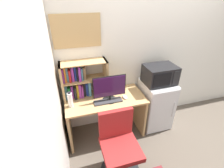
# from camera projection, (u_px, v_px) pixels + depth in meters

# --- Properties ---
(wall_back) EXTENTS (6.40, 0.04, 2.60)m
(wall_back) POSITION_uv_depth(u_px,v_px,m) (175.00, 49.00, 2.80)
(wall_back) COLOR silver
(wall_back) RESTS_ON ground_plane
(wall_left) EXTENTS (0.04, 4.40, 2.60)m
(wall_left) POSITION_uv_depth(u_px,v_px,m) (47.00, 160.00, 0.95)
(wall_left) COLOR silver
(wall_left) RESTS_ON ground_plane
(desk) EXTENTS (1.22, 0.59, 0.74)m
(desk) POSITION_uv_depth(u_px,v_px,m) (106.00, 110.00, 2.60)
(desk) COLOR tan
(desk) RESTS_ON ground_plane
(hutch_bookshelf) EXTENTS (0.68, 0.26, 0.56)m
(hutch_bookshelf) POSITION_uv_depth(u_px,v_px,m) (79.00, 80.00, 2.42)
(hutch_bookshelf) COLOR tan
(hutch_bookshelf) RESTS_ON desk
(monitor) EXTENTS (0.49, 0.21, 0.40)m
(monitor) POSITION_uv_depth(u_px,v_px,m) (110.00, 88.00, 2.34)
(monitor) COLOR black
(monitor) RESTS_ON desk
(keyboard) EXTENTS (0.42, 0.12, 0.02)m
(keyboard) POSITION_uv_depth(u_px,v_px,m) (108.00, 101.00, 2.40)
(keyboard) COLOR #333338
(keyboard) RESTS_ON desk
(computer_mouse) EXTENTS (0.07, 0.11, 0.03)m
(computer_mouse) POSITION_uv_depth(u_px,v_px,m) (125.00, 97.00, 2.49)
(computer_mouse) COLOR silver
(computer_mouse) RESTS_ON desk
(water_bottle) EXTENTS (0.07, 0.07, 0.24)m
(water_bottle) POSITION_uv_depth(u_px,v_px,m) (70.00, 100.00, 2.25)
(water_bottle) COLOR silver
(water_bottle) RESTS_ON desk
(mini_fridge) EXTENTS (0.50, 0.54, 0.86)m
(mini_fridge) POSITION_uv_depth(u_px,v_px,m) (155.00, 104.00, 2.86)
(mini_fridge) COLOR silver
(mini_fridge) RESTS_ON ground_plane
(microwave) EXTENTS (0.49, 0.37, 0.29)m
(microwave) POSITION_uv_depth(u_px,v_px,m) (160.00, 75.00, 2.58)
(microwave) COLOR black
(microwave) RESTS_ON mini_fridge
(desk_chair) EXTENTS (0.53, 0.53, 0.91)m
(desk_chair) POSITION_uv_depth(u_px,v_px,m) (119.00, 149.00, 2.09)
(desk_chair) COLOR black
(desk_chair) RESTS_ON ground_plane
(wall_corkboard) EXTENTS (0.65, 0.02, 0.44)m
(wall_corkboard) POSITION_uv_depth(u_px,v_px,m) (77.00, 31.00, 2.17)
(wall_corkboard) COLOR tan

